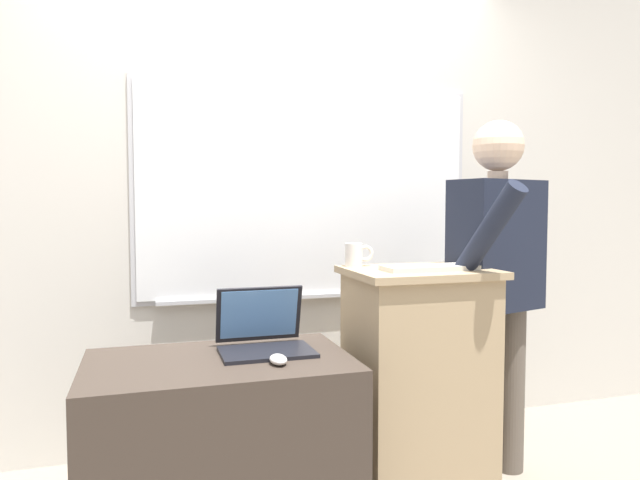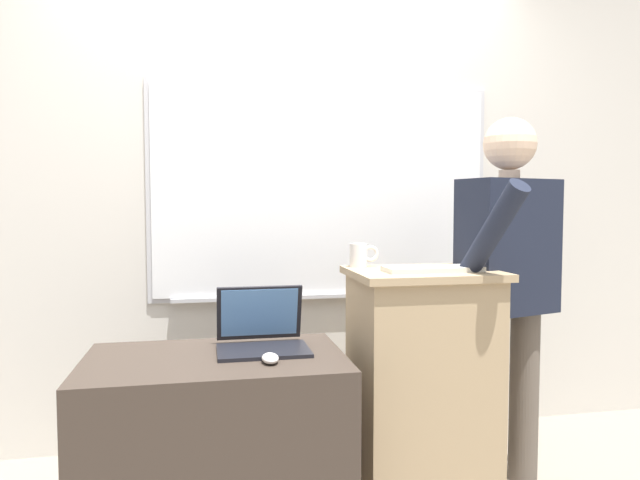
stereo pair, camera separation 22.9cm
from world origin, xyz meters
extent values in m
cube|color=beige|center=(0.00, 1.23, 1.43)|extent=(6.40, 0.12, 2.87)
cube|color=#B7B7BC|center=(0.20, 1.16, 1.32)|extent=(1.83, 0.02, 1.14)
cube|color=white|center=(0.20, 1.16, 1.32)|extent=(1.78, 0.02, 1.09)
cube|color=#B7B7BC|center=(0.20, 1.14, 0.77)|extent=(1.60, 0.04, 0.02)
cube|color=tan|center=(0.46, 0.40, 0.48)|extent=(0.55, 0.44, 0.96)
cube|color=tan|center=(0.46, 0.40, 0.97)|extent=(0.60, 0.47, 0.03)
cube|color=#382D26|center=(-0.39, 0.31, 0.35)|extent=(0.96, 0.60, 0.69)
cylinder|color=brown|center=(0.76, 0.44, 0.39)|extent=(0.13, 0.13, 0.78)
cylinder|color=brown|center=(0.99, 0.50, 0.39)|extent=(0.13, 0.13, 0.78)
cube|color=black|center=(0.88, 0.47, 1.07)|extent=(0.47, 0.33, 0.59)
cylinder|color=beige|center=(0.88, 0.47, 1.39)|extent=(0.09, 0.09, 0.04)
sphere|color=beige|center=(0.88, 0.47, 1.52)|extent=(0.23, 0.23, 0.23)
cylinder|color=black|center=(0.65, 0.23, 1.11)|extent=(0.19, 0.42, 0.49)
cylinder|color=black|center=(1.11, 0.53, 1.05)|extent=(0.08, 0.08, 0.56)
cube|color=black|center=(-0.21, 0.33, 0.70)|extent=(0.35, 0.24, 0.01)
cube|color=black|center=(-0.21, 0.48, 0.82)|extent=(0.34, 0.07, 0.23)
cube|color=#598CCC|center=(-0.21, 0.47, 0.82)|extent=(0.31, 0.06, 0.20)
cube|color=beige|center=(0.48, 0.34, 1.00)|extent=(0.39, 0.15, 0.02)
ellipsoid|color=silver|center=(-0.20, 0.18, 0.71)|extent=(0.06, 0.10, 0.03)
cylinder|color=silver|center=(0.23, 0.57, 1.04)|extent=(0.08, 0.08, 0.10)
torus|color=silver|center=(0.28, 0.57, 1.04)|extent=(0.07, 0.02, 0.07)
camera|label=1|loc=(-0.64, -1.76, 1.25)|focal=32.00mm
camera|label=2|loc=(-0.42, -1.81, 1.25)|focal=32.00mm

